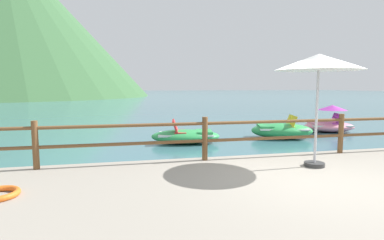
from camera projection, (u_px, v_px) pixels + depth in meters
ground_plane at (148, 100)px, 44.46m from camera, size 200.00×200.00×0.00m
dock_railing at (277, 132)px, 7.05m from camera, size 23.92×0.12×0.95m
beach_umbrella at (319, 64)px, 5.99m from camera, size 1.70×1.70×2.24m
pedal_boat_0 at (281, 130)px, 11.97m from camera, size 2.63×1.94×0.89m
pedal_boat_3 at (329, 123)px, 13.60m from camera, size 2.42×1.80×1.18m
pedal_boat_4 at (186, 136)px, 10.91m from camera, size 2.60×1.69×0.83m
cliff_headland at (16, 25)px, 60.09m from camera, size 54.13×54.13×29.59m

